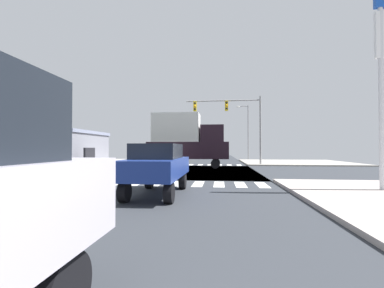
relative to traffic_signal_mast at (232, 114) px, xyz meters
The scene contains 12 objects.
ground 10.47m from the traffic_signal_mast, 127.43° to the right, with size 90.00×90.00×0.05m.
sidewalk_corner_ne 10.32m from the traffic_signal_mast, 32.72° to the left, with size 12.00×12.00×0.14m.
sidewalk_corner_nw 19.80m from the traffic_signal_mast, 165.39° to the left, with size 12.00×12.00×0.14m.
crosswalk_near 16.44m from the traffic_signal_mast, 111.64° to the right, with size 13.50×2.00×0.01m.
crosswalk_far 7.78m from the traffic_signal_mast, behind, with size 13.50×2.00×0.01m.
traffic_signal_mast is the anchor object (origin of this frame).
street_lamp 11.20m from the traffic_signal_mast, 76.61° to the left, with size 1.78×0.32×7.89m.
bank_building 23.34m from the traffic_signal_mast, 167.86° to the left, with size 12.11×9.82×3.95m.
box_truck_nearside_1 6.24m from the traffic_signal_mast, 139.23° to the right, with size 7.20×2.40×4.85m.
sedan_farside_1 18.35m from the traffic_signal_mast, 101.27° to the right, with size 1.80×4.30×1.88m.
pickup_crossing_1 30.47m from the traffic_signal_mast, 110.32° to the left, with size 2.00×5.10×2.35m.
pickup_trailing_3 11.29m from the traffic_signal_mast, 135.15° to the left, with size 2.00×5.10×2.35m.
Camera 1 is at (4.29, -19.79, 1.71)m, focal length 24.33 mm.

